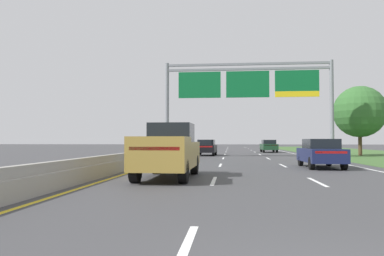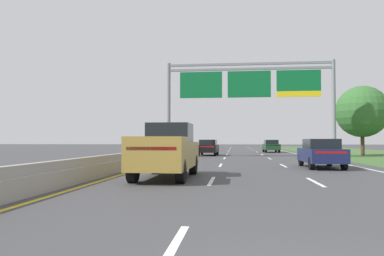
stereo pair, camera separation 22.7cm
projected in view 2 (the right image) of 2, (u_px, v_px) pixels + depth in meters
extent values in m
plane|color=#3D3D3F|center=(245.00, 155.00, 38.15)|extent=(220.00, 220.00, 0.00)
cube|color=white|center=(171.00, 251.00, 5.08)|extent=(0.14, 3.00, 0.01)
cube|color=white|center=(212.00, 181.00, 14.02)|extent=(0.14, 3.00, 0.01)
cube|color=white|center=(221.00, 165.00, 22.96)|extent=(0.14, 3.00, 0.01)
cube|color=white|center=(225.00, 158.00, 31.90)|extent=(0.14, 3.00, 0.01)
cube|color=white|center=(227.00, 154.00, 40.84)|extent=(0.14, 3.00, 0.01)
cube|color=white|center=(228.00, 152.00, 49.78)|extent=(0.14, 3.00, 0.01)
cube|color=white|center=(229.00, 150.00, 58.72)|extent=(0.14, 3.00, 0.01)
cube|color=white|center=(230.00, 149.00, 67.66)|extent=(0.14, 3.00, 0.01)
cube|color=white|center=(231.00, 148.00, 76.60)|extent=(0.14, 3.00, 0.01)
cube|color=white|center=(231.00, 147.00, 85.54)|extent=(0.14, 3.00, 0.01)
cube|color=white|center=(315.00, 182.00, 13.61)|extent=(0.14, 3.00, 0.01)
cube|color=white|center=(283.00, 166.00, 22.55)|extent=(0.14, 3.00, 0.01)
cube|color=white|center=(270.00, 158.00, 31.49)|extent=(0.14, 3.00, 0.01)
cube|color=white|center=(262.00, 155.00, 40.43)|extent=(0.14, 3.00, 0.01)
cube|color=white|center=(257.00, 152.00, 49.37)|extent=(0.14, 3.00, 0.01)
cube|color=white|center=(254.00, 150.00, 58.31)|extent=(0.14, 3.00, 0.01)
cube|color=white|center=(251.00, 149.00, 67.25)|extent=(0.14, 3.00, 0.01)
cube|color=white|center=(249.00, 148.00, 76.19)|extent=(0.14, 3.00, 0.01)
cube|color=white|center=(248.00, 147.00, 85.12)|extent=(0.14, 3.00, 0.01)
cube|color=white|center=(305.00, 156.00, 37.49)|extent=(0.16, 106.00, 0.01)
cube|color=gold|center=(186.00, 155.00, 38.81)|extent=(0.16, 106.00, 0.01)
cube|color=#99968E|center=(180.00, 152.00, 38.89)|extent=(0.60, 110.00, 0.55)
cube|color=#99968E|center=(180.00, 148.00, 38.91)|extent=(0.25, 110.00, 0.30)
cylinder|color=gray|center=(169.00, 110.00, 35.13)|extent=(0.36, 0.36, 8.62)
cylinder|color=gray|center=(334.00, 108.00, 33.49)|extent=(0.36, 0.36, 8.62)
cube|color=gray|center=(249.00, 64.00, 34.45)|extent=(14.70, 0.24, 0.20)
cube|color=gray|center=(249.00, 69.00, 34.43)|extent=(14.70, 0.24, 0.20)
cube|color=#0C602D|center=(201.00, 85.00, 34.69)|extent=(3.83, 0.12, 2.37)
cube|color=#0C602D|center=(249.00, 84.00, 34.21)|extent=(3.83, 0.12, 2.37)
cube|color=#0C602D|center=(299.00, 81.00, 33.73)|extent=(3.83, 0.12, 1.87)
cube|color=yellow|center=(299.00, 94.00, 33.69)|extent=(3.83, 0.12, 0.50)
cube|color=#A38438|center=(167.00, 155.00, 15.11)|extent=(2.05, 5.42, 1.00)
cube|color=black|center=(170.00, 133.00, 15.98)|extent=(1.74, 1.91, 0.78)
cube|color=#B21414|center=(151.00, 149.00, 12.48)|extent=(1.68, 0.09, 0.12)
cube|color=#A38438|center=(157.00, 139.00, 13.42)|extent=(2.02, 1.96, 0.20)
cylinder|color=black|center=(155.00, 164.00, 17.02)|extent=(0.31, 0.84, 0.84)
cylinder|color=black|center=(193.00, 165.00, 16.81)|extent=(0.31, 0.84, 0.84)
cylinder|color=black|center=(133.00, 171.00, 13.37)|extent=(0.31, 0.84, 0.84)
cylinder|color=black|center=(181.00, 171.00, 13.17)|extent=(0.31, 0.84, 0.84)
cube|color=#161E47|center=(321.00, 155.00, 20.74)|extent=(1.83, 4.41, 0.72)
cube|color=black|center=(321.00, 144.00, 20.71)|extent=(1.57, 2.30, 0.52)
cube|color=#B21414|center=(331.00, 152.00, 18.60)|extent=(1.53, 0.08, 0.12)
cylinder|color=black|center=(301.00, 160.00, 22.30)|extent=(0.22, 0.66, 0.66)
cylinder|color=black|center=(329.00, 160.00, 22.13)|extent=(0.22, 0.66, 0.66)
cylinder|color=black|center=(311.00, 163.00, 19.33)|extent=(0.22, 0.66, 0.66)
cylinder|color=black|center=(344.00, 163.00, 19.15)|extent=(0.22, 0.66, 0.66)
cube|color=black|center=(208.00, 149.00, 38.01)|extent=(1.95, 4.45, 0.72)
cube|color=black|center=(208.00, 142.00, 37.98)|extent=(1.63, 2.35, 0.52)
cube|color=#B21414|center=(206.00, 147.00, 35.88)|extent=(1.53, 0.13, 0.12)
cylinder|color=black|center=(202.00, 152.00, 39.59)|extent=(0.24, 0.67, 0.66)
cylinder|color=black|center=(217.00, 152.00, 39.36)|extent=(0.24, 0.67, 0.66)
cylinder|color=black|center=(198.00, 153.00, 36.63)|extent=(0.24, 0.67, 0.66)
cylinder|color=black|center=(215.00, 153.00, 36.40)|extent=(0.24, 0.67, 0.66)
cube|color=#193D23|center=(271.00, 147.00, 48.17)|extent=(1.93, 4.44, 0.72)
cube|color=black|center=(271.00, 142.00, 48.14)|extent=(1.62, 2.34, 0.52)
cube|color=#B21414|center=(273.00, 145.00, 46.03)|extent=(1.53, 0.12, 0.12)
cylinder|color=black|center=(263.00, 149.00, 49.72)|extent=(0.24, 0.67, 0.66)
cylinder|color=black|center=(276.00, 149.00, 49.58)|extent=(0.24, 0.67, 0.66)
cylinder|color=black|center=(266.00, 150.00, 46.74)|extent=(0.24, 0.67, 0.66)
cylinder|color=black|center=(279.00, 150.00, 46.60)|extent=(0.24, 0.67, 0.66)
cylinder|color=#4C3823|center=(363.00, 144.00, 37.24)|extent=(0.36, 0.36, 2.31)
sphere|color=#33662D|center=(362.00, 111.00, 37.35)|extent=(5.05, 5.05, 5.05)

